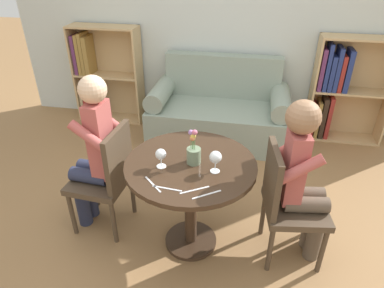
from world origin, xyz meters
TOP-DOWN VIEW (x-y plane):
  - ground_plane at (0.00, 0.00)m, footprint 16.00×16.00m
  - back_wall at (0.00, 2.15)m, footprint 5.20×0.05m
  - round_table at (0.00, 0.00)m, footprint 0.90×0.90m
  - couch at (0.00, 1.73)m, footprint 1.57×0.80m
  - bookshelf_left at (-1.56, 1.99)m, footprint 0.84×0.28m
  - bookshelf_right at (1.32, 1.99)m, footprint 0.84×0.28m
  - chair_left at (-0.67, 0.08)m, footprint 0.45×0.45m
  - chair_right at (0.67, 0.04)m, footprint 0.48×0.48m
  - person_left at (-0.76, 0.09)m, footprint 0.43×0.36m
  - person_right at (0.75, 0.06)m, footprint 0.45×0.38m
  - wine_glass_left at (-0.18, -0.08)m, footprint 0.07×0.07m
  - wine_glass_right at (0.18, -0.07)m, footprint 0.08×0.08m
  - flower_vase at (0.02, 0.01)m, footprint 0.10×0.10m
  - knife_left_setting at (-0.09, -0.30)m, footprint 0.19×0.03m
  - fork_left_setting at (-0.18, -0.28)m, footprint 0.14×0.14m
  - knife_right_setting at (0.08, -0.28)m, footprint 0.17×0.11m
  - fork_right_setting at (0.16, -0.31)m, footprint 0.16×0.12m

SIDE VIEW (x-z plane):
  - ground_plane at x=0.00m, z-range 0.00..0.00m
  - couch at x=0.00m, z-range -0.15..0.77m
  - chair_left at x=-0.67m, z-range 0.04..0.94m
  - chair_right at x=0.67m, z-range 0.04..0.94m
  - bookshelf_left at x=-1.56m, z-range -0.02..1.17m
  - round_table at x=0.00m, z-range 0.22..0.96m
  - bookshelf_right at x=1.32m, z-range 0.00..1.19m
  - person_right at x=0.75m, z-range 0.05..1.29m
  - person_left at x=-0.76m, z-range 0.03..1.32m
  - knife_left_setting at x=-0.09m, z-range 0.75..0.75m
  - fork_left_setting at x=-0.18m, z-range 0.75..0.75m
  - knife_right_setting at x=0.08m, z-range 0.75..0.75m
  - fork_right_setting at x=0.16m, z-range 0.75..0.75m
  - flower_vase at x=0.02m, z-range 0.70..0.96m
  - wine_glass_left at x=-0.18m, z-range 0.77..0.90m
  - wine_glass_right at x=0.18m, z-range 0.78..0.93m
  - back_wall at x=0.00m, z-range 0.00..2.70m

